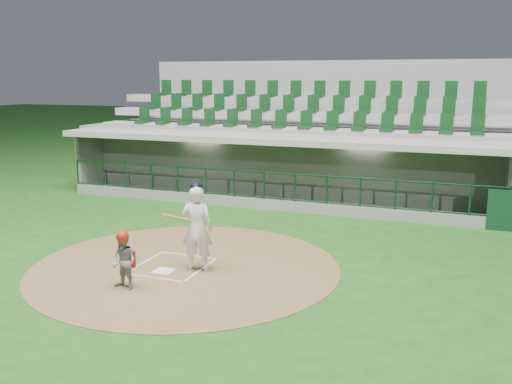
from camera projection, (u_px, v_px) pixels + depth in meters
ground at (178, 263)px, 13.61m from camera, size 120.00×120.00×0.00m
dirt_circle at (186, 266)px, 13.33m from camera, size 7.20×7.20×0.01m
home_plate at (163, 271)px, 12.97m from camera, size 0.43×0.43×0.02m
batter_box_chalk at (172, 266)px, 13.34m from camera, size 1.55×1.80×0.01m
dugout_structure at (286, 172)px, 20.53m from camera, size 16.40×3.70×3.00m
seating_deck at (305, 149)px, 23.31m from camera, size 17.00×6.72×5.15m
batter at (197, 227)px, 12.88m from camera, size 0.94×0.94×2.05m
catcher at (124, 260)px, 11.80m from camera, size 0.66×0.56×1.26m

